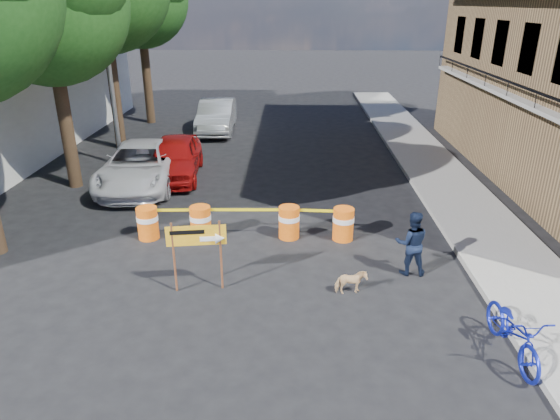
# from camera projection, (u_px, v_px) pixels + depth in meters

# --- Properties ---
(ground) EXTENTS (120.00, 120.00, 0.00)m
(ground) POSITION_uv_depth(u_px,v_px,m) (255.00, 298.00, 10.91)
(ground) COLOR black
(ground) RESTS_ON ground
(sidewalk_east) EXTENTS (2.40, 40.00, 0.15)m
(sidewalk_east) POSITION_uv_depth(u_px,v_px,m) (458.00, 198.00, 16.26)
(sidewalk_east) COLOR gray
(sidewalk_east) RESTS_ON ground
(tree_mid_a) EXTENTS (5.25, 5.00, 8.68)m
(tree_mid_a) POSITION_uv_depth(u_px,v_px,m) (47.00, 1.00, 15.20)
(tree_mid_a) COLOR #332316
(tree_mid_a) RESTS_ON ground
(streetlamp) EXTENTS (1.25, 0.18, 8.00)m
(streetlamp) POSITION_uv_depth(u_px,v_px,m) (109.00, 50.00, 18.12)
(streetlamp) COLOR gray
(streetlamp) RESTS_ON ground
(barrel_far_left) EXTENTS (0.58, 0.58, 0.90)m
(barrel_far_left) POSITION_uv_depth(u_px,v_px,m) (148.00, 222.00, 13.49)
(barrel_far_left) COLOR #EC5B0D
(barrel_far_left) RESTS_ON ground
(barrel_mid_left) EXTENTS (0.58, 0.58, 0.90)m
(barrel_mid_left) POSITION_uv_depth(u_px,v_px,m) (201.00, 221.00, 13.54)
(barrel_mid_left) COLOR #EC5B0D
(barrel_mid_left) RESTS_ON ground
(barrel_mid_right) EXTENTS (0.58, 0.58, 0.90)m
(barrel_mid_right) POSITION_uv_depth(u_px,v_px,m) (289.00, 222.00, 13.54)
(barrel_mid_right) COLOR #EC5B0D
(barrel_mid_right) RESTS_ON ground
(barrel_far_right) EXTENTS (0.58, 0.58, 0.90)m
(barrel_far_right) POSITION_uv_depth(u_px,v_px,m) (343.00, 223.00, 13.43)
(barrel_far_right) COLOR #EC5B0D
(barrel_far_right) RESTS_ON ground
(detour_sign) EXTENTS (1.29, 0.28, 1.67)m
(detour_sign) POSITION_uv_depth(u_px,v_px,m) (204.00, 241.00, 10.79)
(detour_sign) COLOR #592D19
(detour_sign) RESTS_ON ground
(pedestrian) EXTENTS (0.80, 0.64, 1.58)m
(pedestrian) POSITION_uv_depth(u_px,v_px,m) (411.00, 243.00, 11.62)
(pedestrian) COLOR black
(pedestrian) RESTS_ON ground
(bicycle) EXTENTS (0.76, 1.10, 2.01)m
(bicycle) POSITION_uv_depth(u_px,v_px,m) (519.00, 309.00, 8.77)
(bicycle) COLOR #1623B3
(bicycle) RESTS_ON ground
(dog) EXTENTS (0.73, 0.43, 0.58)m
(dog) POSITION_uv_depth(u_px,v_px,m) (351.00, 282.00, 10.97)
(dog) COLOR #E4BA82
(dog) RESTS_ON ground
(suv_white) EXTENTS (2.73, 5.38, 1.46)m
(suv_white) POSITION_uv_depth(u_px,v_px,m) (141.00, 165.00, 17.35)
(suv_white) COLOR silver
(suv_white) RESTS_ON ground
(sedan_red) EXTENTS (2.13, 4.50, 1.49)m
(sedan_red) POSITION_uv_depth(u_px,v_px,m) (175.00, 157.00, 18.16)
(sedan_red) COLOR #A90F0E
(sedan_red) RESTS_ON ground
(sedan_silver) EXTENTS (1.79, 4.73, 1.54)m
(sedan_silver) POSITION_uv_depth(u_px,v_px,m) (217.00, 116.00, 24.60)
(sedan_silver) COLOR #A7AAAE
(sedan_silver) RESTS_ON ground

